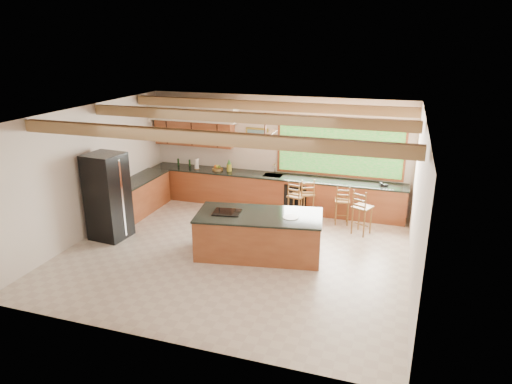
% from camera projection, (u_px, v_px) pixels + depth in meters
% --- Properties ---
extents(ground, '(7.20, 7.20, 0.00)m').
position_uv_depth(ground, '(236.00, 252.00, 9.95)').
color(ground, beige).
rests_on(ground, ground).
extents(room_shell, '(7.27, 6.54, 3.02)m').
position_uv_depth(room_shell, '(238.00, 146.00, 9.87)').
color(room_shell, beige).
rests_on(room_shell, ground).
extents(counter_run, '(7.12, 3.10, 1.27)m').
position_uv_depth(counter_run, '(240.00, 193.00, 12.31)').
color(counter_run, brown).
rests_on(counter_run, ground).
extents(island, '(2.80, 1.65, 0.94)m').
position_uv_depth(island, '(259.00, 234.00, 9.71)').
color(island, brown).
rests_on(island, ground).
extents(refrigerator, '(0.84, 0.82, 2.00)m').
position_uv_depth(refrigerator, '(108.00, 197.00, 10.39)').
color(refrigerator, black).
rests_on(refrigerator, ground).
extents(bar_stool_a, '(0.50, 0.50, 1.08)m').
position_uv_depth(bar_stool_a, '(306.00, 195.00, 11.60)').
color(bar_stool_a, brown).
rests_on(bar_stool_a, ground).
extents(bar_stool_b, '(0.45, 0.45, 1.05)m').
position_uv_depth(bar_stool_b, '(296.00, 197.00, 11.49)').
color(bar_stool_b, brown).
rests_on(bar_stool_b, ground).
extents(bar_stool_c, '(0.42, 0.42, 1.01)m').
position_uv_depth(bar_stool_c, '(342.00, 202.00, 11.24)').
color(bar_stool_c, brown).
rests_on(bar_stool_c, ground).
extents(bar_stool_d, '(0.53, 0.53, 1.11)m').
position_uv_depth(bar_stool_d, '(362.00, 208.00, 10.61)').
color(bar_stool_d, brown).
rests_on(bar_stool_d, ground).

